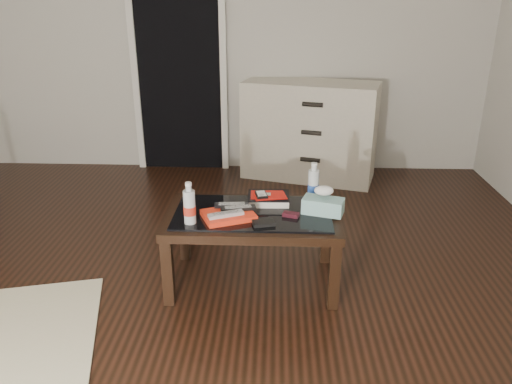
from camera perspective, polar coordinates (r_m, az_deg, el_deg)
ground at (r=2.88m, az=-8.77°, el=-13.37°), size 5.00×5.00×0.00m
doorway at (r=4.89m, az=-8.79°, el=14.32°), size 0.90×0.08×2.07m
coffee_table at (r=2.92m, az=-0.38°, el=-3.43°), size 1.00×0.60×0.46m
dresser at (r=4.69m, az=6.13°, el=6.99°), size 1.29×0.81×0.90m
magazines at (r=2.82m, az=-3.18°, el=-2.66°), size 0.34×0.30×0.03m
remote_silver at (r=2.78m, az=-3.46°, el=-2.53°), size 0.20×0.12×0.02m
remote_black_front at (r=2.85m, az=-2.05°, el=-1.85°), size 0.21×0.09×0.02m
remote_black_back at (r=2.89m, az=-2.80°, el=-1.48°), size 0.20×0.07×0.02m
textbook at (r=3.02m, az=1.45°, el=-0.76°), size 0.25×0.21×0.05m
dvd_mailers at (r=3.01m, az=1.22°, el=-0.29°), size 0.20×0.14×0.01m
ipod at (r=2.99m, az=0.61°, el=-0.28°), size 0.08×0.11×0.02m
flip_phone at (r=2.84m, az=4.01°, el=-2.60°), size 0.10×0.07×0.02m
wallet at (r=2.74m, az=0.87°, el=-3.56°), size 0.13×0.10×0.02m
water_bottle_left at (r=2.74m, az=-7.63°, el=-1.24°), size 0.08×0.08×0.24m
water_bottle_right at (r=3.04m, az=6.59°, el=1.20°), size 0.08×0.08×0.24m
tissue_box at (r=2.89m, az=7.67°, el=-1.58°), size 0.25×0.18×0.09m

